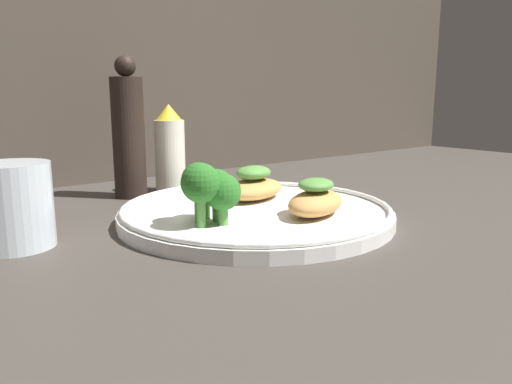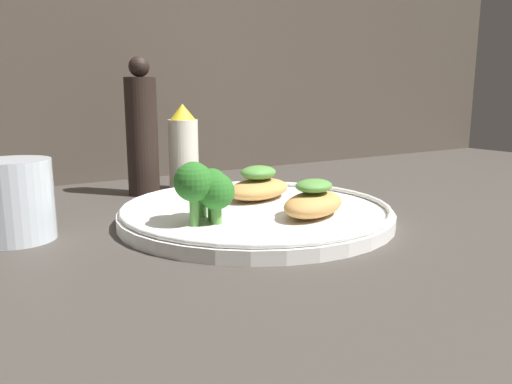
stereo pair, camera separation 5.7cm
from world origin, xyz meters
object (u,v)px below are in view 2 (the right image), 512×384
at_px(broccoli_bunch, 203,186).
at_px(sauce_bottle, 183,149).
at_px(pepper_grinder, 142,132).
at_px(drinking_glass, 15,200).
at_px(plate, 256,212).

height_order(broccoli_bunch, sauce_bottle, sauce_bottle).
bearing_deg(broccoli_bunch, sauce_bottle, 70.41).
distance_m(pepper_grinder, drinking_glass, 0.25).
bearing_deg(pepper_grinder, drinking_glass, -140.46).
xyz_separation_m(plate, pepper_grinder, (-0.06, 0.22, 0.08)).
relative_size(broccoli_bunch, pepper_grinder, 0.34).
bearing_deg(drinking_glass, sauce_bottle, 31.65).
bearing_deg(sauce_bottle, pepper_grinder, 180.00).
height_order(broccoli_bunch, pepper_grinder, pepper_grinder).
height_order(sauce_bottle, pepper_grinder, pepper_grinder).
relative_size(broccoli_bunch, sauce_bottle, 0.51).
bearing_deg(plate, broccoli_bunch, -163.77).
xyz_separation_m(broccoli_bunch, pepper_grinder, (0.02, 0.24, 0.04)).
distance_m(plate, pepper_grinder, 0.24).
distance_m(plate, drinking_glass, 0.25).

